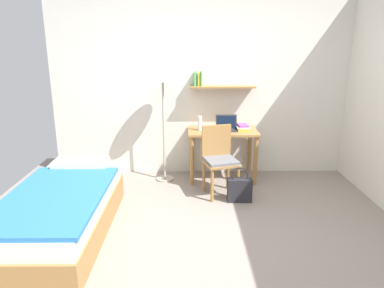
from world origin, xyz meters
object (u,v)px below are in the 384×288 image
at_px(book_stack, 243,127).
at_px(handbag, 240,189).
at_px(desk_chair, 219,157).
at_px(desk, 222,140).
at_px(standing_lamp, 163,80).
at_px(water_bottle, 200,123).
at_px(laptop, 226,126).
at_px(bed, 61,212).

bearing_deg(book_stack, handbag, -99.72).
relative_size(desk_chair, book_stack, 3.79).
relative_size(desk, standing_lamp, 0.59).
distance_m(desk_chair, water_bottle, 0.64).
xyz_separation_m(desk, water_bottle, (-0.31, -0.01, 0.24)).
xyz_separation_m(book_stack, handbag, (-0.13, -0.77, -0.59)).
bearing_deg(laptop, desk, -172.12).
relative_size(desk, water_bottle, 4.77).
relative_size(desk_chair, laptop, 2.94).
bearing_deg(desk_chair, water_bottle, 114.64).
height_order(desk_chair, handbag, desk_chair).
bearing_deg(bed, book_stack, 37.03).
relative_size(laptop, handbag, 0.68).
bearing_deg(standing_lamp, desk_chair, -33.08).
distance_m(desk_chair, laptop, 0.60).
relative_size(standing_lamp, book_stack, 6.99).
bearing_deg(book_stack, desk, -177.58).
distance_m(desk, handbag, 0.88).
relative_size(bed, book_stack, 8.22).
xyz_separation_m(laptop, book_stack, (0.23, 0.00, -0.02)).
relative_size(desk_chair, handbag, 1.98).
bearing_deg(handbag, book_stack, 80.28).
bearing_deg(standing_lamp, water_bottle, 3.38).
relative_size(bed, water_bottle, 9.51).
xyz_separation_m(bed, handbag, (1.89, 0.75, -0.08)).
bearing_deg(water_bottle, desk_chair, -65.36).
relative_size(book_stack, handbag, 0.52).
bearing_deg(bed, desk_chair, 31.20).
distance_m(desk, laptop, 0.20).
bearing_deg(desk, water_bottle, -178.20).
height_order(desk_chair, standing_lamp, standing_lamp).
bearing_deg(handbag, water_bottle, 121.65).
bearing_deg(desk_chair, bed, -148.80).
relative_size(bed, standing_lamp, 1.18).
distance_m(bed, book_stack, 2.58).
bearing_deg(book_stack, laptop, -178.83).
bearing_deg(book_stack, bed, -142.97).
xyz_separation_m(desk, standing_lamp, (-0.81, -0.04, 0.83)).
bearing_deg(laptop, handbag, -82.82).
bearing_deg(bed, desk, 41.00).
height_order(bed, desk_chair, desk_chair).
distance_m(desk_chair, standing_lamp, 1.26).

